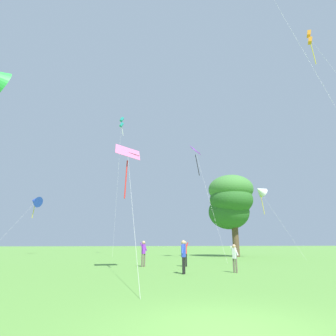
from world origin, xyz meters
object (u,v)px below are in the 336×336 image
at_px(kite_purple_streamer, 196,157).
at_px(person_foreground_watcher, 143,251).
at_px(person_near_tree, 185,251).
at_px(kite_blue_delta, 35,201).
at_px(person_in_blue_jacket, 184,253).
at_px(tree_right_cluster, 230,201).
at_px(kite_white_distant, 260,191).
at_px(person_in_red_shirt, 235,256).
at_px(kite_orange_box, 310,39).
at_px(kite_pink_low, 127,161).
at_px(kite_teal_box, 122,123).

height_order(kite_purple_streamer, person_foreground_watcher, kite_purple_streamer).
xyz_separation_m(person_foreground_watcher, person_near_tree, (3.01, -0.56, -0.01)).
bearing_deg(kite_blue_delta, person_in_blue_jacket, -63.91).
relative_size(kite_blue_delta, tree_right_cluster, 1.03).
distance_m(kite_purple_streamer, tree_right_cluster, 8.06).
xyz_separation_m(kite_white_distant, person_in_red_shirt, (-11.31, -14.39, -7.08)).
height_order(kite_orange_box, tree_right_cluster, kite_orange_box).
relative_size(kite_blue_delta, kite_pink_low, 1.13).
bearing_deg(kite_orange_box, kite_purple_streamer, 150.06).
bearing_deg(kite_purple_streamer, kite_teal_box, 127.38).
xyz_separation_m(person_near_tree, person_in_blue_jacket, (-1.51, -4.79, -0.00)).
bearing_deg(kite_purple_streamer, person_in_blue_jacket, -112.73).
distance_m(kite_orange_box, person_near_tree, 30.61).
bearing_deg(kite_pink_low, person_in_blue_jacket, -39.69).
bearing_deg(kite_teal_box, kite_pink_low, -91.02).
xyz_separation_m(kite_orange_box, person_in_red_shirt, (-15.87, -7.47, -25.14)).
distance_m(person_in_blue_jacket, person_in_red_shirt, 3.10).
xyz_separation_m(kite_purple_streamer, kite_teal_box, (-8.95, 11.71, 9.12)).
xyz_separation_m(person_in_red_shirt, tree_right_cluster, (8.79, 17.78, 6.25)).
bearing_deg(person_in_red_shirt, kite_pink_low, 157.19).
relative_size(kite_blue_delta, kite_white_distant, 1.24).
xyz_separation_m(kite_blue_delta, person_near_tree, (17.39, -27.65, -7.29)).
xyz_separation_m(person_foreground_watcher, tree_right_cluster, (13.39, 12.43, 6.10)).
distance_m(kite_pink_low, tree_right_cluster, 21.35).
xyz_separation_m(kite_blue_delta, person_in_blue_jacket, (15.89, -32.44, -7.29)).
height_order(kite_white_distant, person_foreground_watcher, kite_white_distant).
xyz_separation_m(kite_pink_low, person_foreground_watcher, (1.66, 2.72, -6.00)).
bearing_deg(person_in_blue_jacket, kite_blue_delta, 116.09).
distance_m(kite_pink_low, kite_teal_box, 27.76).
bearing_deg(kite_blue_delta, kite_teal_box, -24.23).
bearing_deg(person_foreground_watcher, kite_white_distant, 29.58).
relative_size(kite_teal_box, person_near_tree, 12.32).
bearing_deg(kite_orange_box, person_foreground_watcher, -174.11).
bearing_deg(kite_teal_box, kite_orange_box, -41.28).
relative_size(kite_white_distant, person_near_tree, 4.91).
bearing_deg(person_near_tree, kite_blue_delta, 122.17).
distance_m(kite_teal_box, person_in_red_shirt, 33.89).
height_order(person_near_tree, tree_right_cluster, tree_right_cluster).
bearing_deg(kite_purple_streamer, person_near_tree, -115.10).
relative_size(kite_teal_box, kite_white_distant, 2.51).
distance_m(kite_white_distant, person_foreground_watcher, 19.57).
distance_m(person_near_tree, tree_right_cluster, 17.71).
relative_size(kite_blue_delta, person_near_tree, 6.07).
height_order(kite_blue_delta, kite_pink_low, kite_blue_delta).
bearing_deg(person_near_tree, kite_orange_box, 8.71).
bearing_deg(person_foreground_watcher, tree_right_cluster, 42.86).
height_order(person_in_red_shirt, tree_right_cluster, tree_right_cluster).
bearing_deg(person_in_red_shirt, kite_orange_box, 25.19).
distance_m(kite_purple_streamer, person_in_red_shirt, 18.80).
bearing_deg(kite_teal_box, person_near_tree, -78.93).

